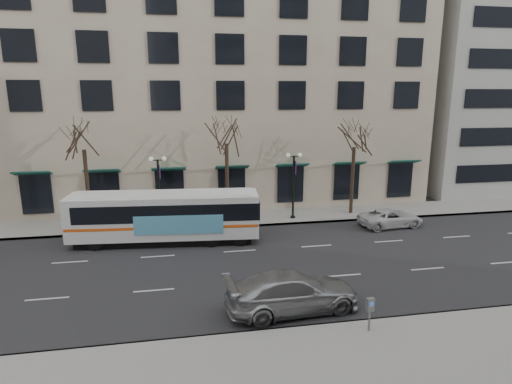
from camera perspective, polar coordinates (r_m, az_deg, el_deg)
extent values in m
plane|color=black|center=(24.80, -1.42, -9.76)|extent=(160.00, 160.00, 0.00)
cube|color=gray|center=(34.07, 4.57, -3.19)|extent=(80.00, 4.00, 0.15)
cube|color=tan|center=(43.65, -8.67, 16.14)|extent=(40.00, 20.00, 24.00)
cube|color=#999993|center=(56.72, 30.48, 19.44)|extent=(25.00, 20.00, 35.00)
cylinder|color=black|center=(32.75, -21.52, 0.29)|extent=(0.28, 0.28, 5.74)
cylinder|color=black|center=(32.26, -3.87, 1.20)|extent=(0.28, 0.28, 5.95)
cylinder|color=black|center=(34.84, 12.71, 1.39)|extent=(0.28, 0.28, 5.46)
cylinder|color=black|center=(31.63, -12.77, -0.23)|extent=(0.16, 0.16, 5.00)
cylinder|color=black|center=(32.25, -12.55, -4.29)|extent=(0.36, 0.36, 0.30)
cube|color=black|center=(31.16, -12.99, 4.16)|extent=(0.90, 0.06, 0.06)
sphere|color=silver|center=(31.17, -13.83, 4.30)|extent=(0.32, 0.32, 0.32)
sphere|color=silver|center=(31.13, -12.18, 4.37)|extent=(0.32, 0.32, 0.32)
cube|color=#5C1E71|center=(31.30, -12.70, 2.63)|extent=(0.04, 0.45, 1.00)
cylinder|color=black|center=(32.71, 5.00, 0.50)|extent=(0.16, 0.16, 5.00)
cylinder|color=black|center=(33.31, 4.92, -3.45)|extent=(0.36, 0.36, 0.30)
cube|color=black|center=(32.26, 5.09, 4.74)|extent=(0.90, 0.06, 0.06)
sphere|color=silver|center=(32.13, 4.31, 4.90)|extent=(0.32, 0.32, 0.32)
sphere|color=silver|center=(32.37, 5.86, 4.93)|extent=(0.32, 0.32, 0.32)
cube|color=#5C1E71|center=(32.43, 5.26, 3.26)|extent=(0.04, 0.45, 1.00)
cube|color=white|center=(28.54, -12.08, -3.02)|extent=(12.31, 3.69, 2.78)
cube|color=black|center=(29.01, -11.93, -5.99)|extent=(11.32, 3.29, 0.45)
cube|color=black|center=(28.39, -11.51, -2.18)|extent=(11.83, 3.69, 1.11)
cube|color=#F15C16|center=(28.67, -12.03, -3.94)|extent=(12.19, 3.71, 0.18)
cube|color=#5BB4DD|center=(27.23, -10.25, -4.34)|extent=(5.54, 0.55, 1.21)
cube|color=white|center=(28.18, -12.21, -0.24)|extent=(11.68, 3.37, 0.08)
cylinder|color=black|center=(28.69, -20.71, -6.32)|extent=(1.03, 0.37, 1.01)
cylinder|color=black|center=(30.81, -19.59, -4.89)|extent=(1.03, 0.37, 1.01)
cylinder|color=black|center=(27.63, -5.93, -6.25)|extent=(1.03, 0.37, 1.01)
cylinder|color=black|center=(29.83, -5.89, -4.76)|extent=(1.03, 0.37, 1.01)
cylinder|color=black|center=(27.65, -2.14, -6.16)|extent=(1.03, 0.37, 1.01)
cylinder|color=black|center=(29.85, -2.38, -4.69)|extent=(1.03, 0.37, 1.01)
imported|color=#A6A9AD|center=(19.86, 4.89, -13.12)|extent=(6.32, 3.04, 1.78)
imported|color=silver|center=(32.96, 17.49, -3.30)|extent=(4.89, 2.59, 1.31)
cylinder|color=gray|center=(18.74, 14.87, -16.10)|extent=(0.09, 0.09, 0.99)
cube|color=gray|center=(18.43, 14.99, -14.30)|extent=(0.32, 0.22, 0.55)
cube|color=blue|center=(18.32, 15.12, -14.22)|extent=(0.16, 0.03, 0.20)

